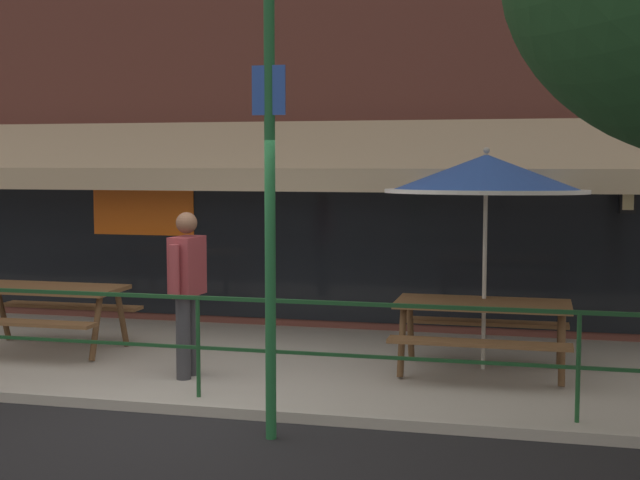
# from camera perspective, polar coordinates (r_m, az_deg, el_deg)

# --- Properties ---
(ground_plane) EXTENTS (120.00, 120.00, 0.00)m
(ground_plane) POSITION_cam_1_polar(r_m,az_deg,el_deg) (8.40, -8.52, -11.08)
(ground_plane) COLOR black
(patio_deck) EXTENTS (15.00, 4.00, 0.10)m
(patio_deck) POSITION_cam_1_polar(r_m,az_deg,el_deg) (10.21, -4.23, -7.84)
(patio_deck) COLOR #ADA89E
(patio_deck) RESTS_ON ground
(restaurant_building) EXTENTS (15.00, 1.60, 8.04)m
(restaurant_building) POSITION_cam_1_polar(r_m,az_deg,el_deg) (12.20, -1.04, 12.89)
(restaurant_building) COLOR brown
(restaurant_building) RESTS_ON ground
(patio_railing) EXTENTS (13.84, 0.04, 0.97)m
(patio_railing) POSITION_cam_1_polar(r_m,az_deg,el_deg) (8.49, -7.82, -5.35)
(patio_railing) COLOR #194723
(patio_railing) RESTS_ON patio_deck
(picnic_table_left) EXTENTS (1.80, 1.42, 0.76)m
(picnic_table_left) POSITION_cam_1_polar(r_m,az_deg,el_deg) (10.94, -17.10, -3.68)
(picnic_table_left) COLOR brown
(picnic_table_left) RESTS_ON patio_deck
(picnic_table_centre) EXTENTS (1.80, 1.42, 0.76)m
(picnic_table_centre) POSITION_cam_1_polar(r_m,az_deg,el_deg) (9.49, 10.36, -4.85)
(picnic_table_centre) COLOR brown
(picnic_table_centre) RESTS_ON patio_deck
(patio_umbrella_centre) EXTENTS (2.14, 2.14, 2.38)m
(patio_umbrella_centre) POSITION_cam_1_polar(r_m,az_deg,el_deg) (9.58, 10.58, 4.10)
(patio_umbrella_centre) COLOR #B7B2A8
(patio_umbrella_centre) RESTS_ON patio_deck
(pedestrian_walking) EXTENTS (0.29, 0.62, 1.71)m
(pedestrian_walking) POSITION_cam_1_polar(r_m,az_deg,el_deg) (9.25, -8.48, -2.88)
(pedestrian_walking) COLOR #333338
(pedestrian_walking) RESTS_ON patio_deck
(street_sign_pole) EXTENTS (0.28, 0.09, 4.03)m
(street_sign_pole) POSITION_cam_1_polar(r_m,az_deg,el_deg) (7.33, -3.23, 3.06)
(street_sign_pole) COLOR #1E6033
(street_sign_pole) RESTS_ON ground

